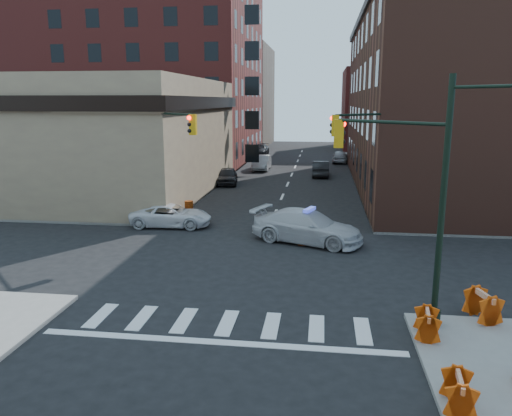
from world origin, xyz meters
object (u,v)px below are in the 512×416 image
(pedestrian_a, at_px, (161,200))
(barricade_nw_a, at_px, (161,211))
(pedestrian_b, at_px, (112,204))
(pickup, at_px, (171,215))
(barrel_road, at_px, (303,234))
(parked_car_enear, at_px, (321,169))
(barrel_bank, at_px, (189,208))
(barricade_se_a, at_px, (483,306))
(parked_car_wnear, at_px, (227,176))
(police_car, at_px, (307,227))
(parked_car_wfar, at_px, (262,163))

(pedestrian_a, relative_size, barricade_nw_a, 1.51)
(pedestrian_b, bearing_deg, barricade_nw_a, -6.60)
(pickup, bearing_deg, barrel_road, -112.00)
(parked_car_enear, relative_size, barrel_bank, 4.70)
(pickup, xyz_separation_m, barrel_bank, (0.30, 2.90, -0.17))
(pedestrian_a, distance_m, barricade_se_a, 20.84)
(pickup, xyz_separation_m, barricade_se_a, (14.30, -11.50, -0.03))
(pedestrian_a, bearing_deg, parked_car_wnear, 119.16)
(parked_car_enear, distance_m, barricade_nw_a, 22.44)
(barricade_se_a, bearing_deg, pedestrian_a, 34.43)
(pedestrian_a, bearing_deg, police_car, 11.07)
(pickup, bearing_deg, police_car, -108.96)
(barrel_road, bearing_deg, parked_car_enear, 88.27)
(parked_car_wnear, height_order, barrel_road, parked_car_wnear)
(pickup, xyz_separation_m, parked_car_enear, (8.69, 21.51, 0.09))
(barrel_road, bearing_deg, parked_car_wfar, 101.31)
(pickup, relative_size, barrel_bank, 4.89)
(pickup, height_order, pedestrian_b, pedestrian_b)
(pedestrian_a, xyz_separation_m, barricade_se_a, (15.67, -13.73, -0.51))
(parked_car_wfar, height_order, parked_car_enear, parked_car_wfar)
(parked_car_wfar, bearing_deg, barricade_se_a, -72.31)
(police_car, height_order, pedestrian_b, pedestrian_b)
(barrel_bank, xyz_separation_m, barricade_nw_a, (-1.34, -1.62, 0.16))
(parked_car_wnear, xyz_separation_m, barrel_bank, (-0.11, -12.67, -0.25))
(police_car, relative_size, pedestrian_a, 2.95)
(police_car, xyz_separation_m, pickup, (-8.14, 2.36, -0.19))
(barrel_road, height_order, barrel_bank, barrel_road)
(police_car, height_order, parked_car_wfar, police_car)
(parked_car_wfar, bearing_deg, pickup, -95.60)
(parked_car_enear, height_order, barrel_bank, parked_car_enear)
(parked_car_wnear, distance_m, barrel_bank, 12.68)
(parked_car_enear, xyz_separation_m, barricade_nw_a, (-9.72, -20.23, -0.11))
(parked_car_enear, relative_size, barricade_se_a, 3.55)
(parked_car_wnear, bearing_deg, pedestrian_b, -115.15)
(pickup, height_order, barricade_nw_a, pickup)
(pedestrian_b, xyz_separation_m, barrel_bank, (4.41, 1.88, -0.54))
(parked_car_wfar, bearing_deg, parked_car_wnear, -101.53)
(pedestrian_b, height_order, barrel_bank, pedestrian_b)
(police_car, bearing_deg, pedestrian_b, 94.99)
(pickup, height_order, barrel_bank, pickup)
(pickup, distance_m, barrel_bank, 2.92)
(parked_car_wfar, relative_size, barrel_road, 4.22)
(parked_car_enear, bearing_deg, parked_car_wfar, -31.52)
(pedestrian_a, distance_m, barricade_nw_a, 1.12)
(barrel_road, bearing_deg, pedestrian_a, 151.84)
(parked_car_wfar, xyz_separation_m, pedestrian_a, (-3.71, -23.07, 0.36))
(parked_car_wnear, bearing_deg, police_car, -74.56)
(parked_car_wnear, relative_size, barricade_nw_a, 3.28)
(pickup, relative_size, barricade_se_a, 3.69)
(pedestrian_a, height_order, pedestrian_b, pedestrian_a)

